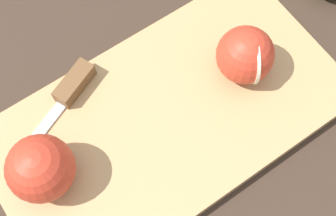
% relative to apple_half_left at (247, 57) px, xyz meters
% --- Properties ---
extents(ground_plane, '(4.00, 4.00, 0.00)m').
position_rel_apple_half_left_xyz_m(ground_plane, '(0.11, -0.00, -0.05)').
color(ground_plane, '#38281E').
extents(cutting_board, '(0.44, 0.24, 0.02)m').
position_rel_apple_half_left_xyz_m(cutting_board, '(0.11, -0.00, -0.05)').
color(cutting_board, tan).
rests_on(cutting_board, ground_plane).
extents(apple_half_left, '(0.07, 0.07, 0.07)m').
position_rel_apple_half_left_xyz_m(apple_half_left, '(0.00, 0.00, 0.00)').
color(apple_half_left, red).
rests_on(apple_half_left, cutting_board).
extents(apple_half_right, '(0.08, 0.08, 0.08)m').
position_rel_apple_half_left_xyz_m(apple_half_right, '(0.27, -0.02, 0.00)').
color(apple_half_right, red).
rests_on(apple_half_right, cutting_board).
extents(knife, '(0.15, 0.08, 0.02)m').
position_rel_apple_half_left_xyz_m(knife, '(0.20, -0.09, -0.03)').
color(knife, silver).
rests_on(knife, cutting_board).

